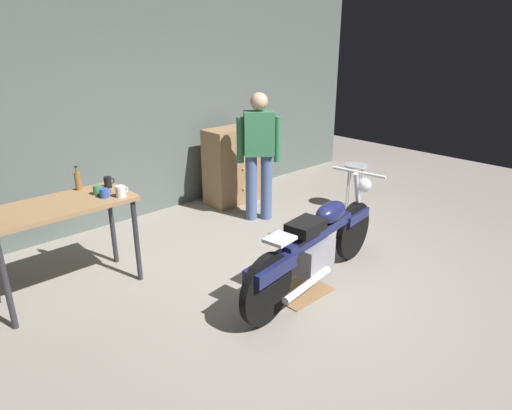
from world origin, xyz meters
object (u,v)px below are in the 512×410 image
object	(u,v)px
shop_stool	(355,175)
wooden_dresser	(233,166)
motorcycle	(317,243)
mug_green_speckled	(97,190)
person_standing	(259,152)
mug_black_matte	(108,182)
mug_blue_enamel	(104,193)
mug_white_ceramic	(121,191)
bottle	(78,180)

from	to	relation	value
shop_stool	wooden_dresser	distance (m)	1.75
motorcycle	wooden_dresser	size ratio (longest dim) A/B	1.98
wooden_dresser	mug_green_speckled	bearing A→B (deg)	-160.49
person_standing	mug_black_matte	bearing A→B (deg)	36.75
person_standing	mug_blue_enamel	world-z (taller)	person_standing
shop_stool	mug_white_ceramic	distance (m)	3.39
motorcycle	mug_green_speckled	world-z (taller)	motorcycle
person_standing	shop_stool	distance (m)	1.47
person_standing	mug_blue_enamel	distance (m)	2.21
mug_blue_enamel	bottle	size ratio (longest dim) A/B	0.46
person_standing	mug_white_ceramic	world-z (taller)	person_standing
shop_stool	mug_black_matte	distance (m)	3.40
motorcycle	wooden_dresser	distance (m)	2.56
mug_white_ceramic	bottle	size ratio (longest dim) A/B	0.52
motorcycle	mug_black_matte	bearing A→B (deg)	119.34
shop_stool	mug_blue_enamel	world-z (taller)	mug_blue_enamel
shop_stool	mug_green_speckled	world-z (taller)	mug_green_speckled
motorcycle	bottle	world-z (taller)	bottle
motorcycle	bottle	distance (m)	2.40
shop_stool	wooden_dresser	world-z (taller)	wooden_dresser
motorcycle	mug_blue_enamel	xyz separation A→B (m)	(-1.43, 1.40, 0.49)
wooden_dresser	mug_black_matte	xyz separation A→B (m)	(-2.22, -0.72, 0.41)
mug_black_matte	bottle	world-z (taller)	bottle
shop_stool	mug_white_ceramic	xyz separation A→B (m)	(-3.34, 0.31, 0.46)
wooden_dresser	bottle	distance (m)	2.57
shop_stool	mug_white_ceramic	world-z (taller)	mug_white_ceramic
shop_stool	mug_black_matte	world-z (taller)	mug_black_matte
wooden_dresser	mug_white_ceramic	xyz separation A→B (m)	(-2.26, -1.06, 0.40)
wooden_dresser	mug_white_ceramic	distance (m)	2.53
mug_blue_enamel	shop_stool	bearing A→B (deg)	-6.60
person_standing	mug_white_ceramic	size ratio (longest dim) A/B	13.35
motorcycle	wooden_dresser	world-z (taller)	wooden_dresser
wooden_dresser	mug_blue_enamel	distance (m)	2.60
shop_stool	bottle	size ratio (longest dim) A/B	2.66
shop_stool	mug_black_matte	bearing A→B (deg)	168.84
mug_green_speckled	mug_white_ceramic	bearing A→B (deg)	-58.40
mug_white_ceramic	mug_green_speckled	world-z (taller)	mug_white_ceramic
bottle	mug_white_ceramic	bearing A→B (deg)	-66.30
mug_black_matte	mug_blue_enamel	bearing A→B (deg)	-122.55
mug_white_ceramic	mug_black_matte	distance (m)	0.34
wooden_dresser	mug_black_matte	bearing A→B (deg)	-162.01
mug_green_speckled	bottle	distance (m)	0.27
shop_stool	mug_green_speckled	distance (m)	3.54
person_standing	shop_stool	size ratio (longest dim) A/B	2.61
mug_white_ceramic	mug_black_matte	world-z (taller)	mug_black_matte
motorcycle	wooden_dresser	bearing A→B (deg)	60.02
mug_black_matte	wooden_dresser	bearing A→B (deg)	17.99
shop_stool	bottle	xyz separation A→B (m)	(-3.54, 0.78, 0.50)
motorcycle	wooden_dresser	xyz separation A→B (m)	(0.95, 2.38, 0.10)
wooden_dresser	mug_black_matte	distance (m)	2.37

